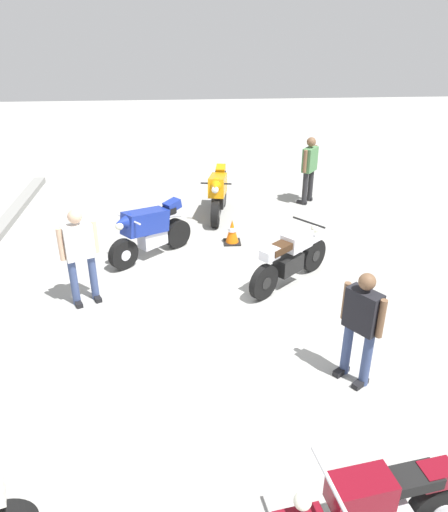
{
  "coord_description": "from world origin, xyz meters",
  "views": [
    {
      "loc": [
        -7.05,
        0.29,
        4.67
      ],
      "look_at": [
        0.58,
        -0.23,
        0.75
      ],
      "focal_mm": 35.25,
      "sensor_mm": 36.0,
      "label": 1
    }
  ],
  "objects_px": {
    "motorcycle_silver_cruiser": "(290,258)",
    "motorcycle_blue_sportbike": "(150,230)",
    "motorcycle_orange_sportbike": "(218,192)",
    "motorcycle_maroon_cruiser": "(373,510)",
    "person_in_white_shirt": "(80,251)",
    "traffic_cone": "(232,232)",
    "person_in_black_shirt": "(361,322)",
    "person_in_green_shirt": "(309,166)"
  },
  "relations": [
    {
      "from": "motorcycle_maroon_cruiser",
      "to": "traffic_cone",
      "type": "relative_size",
      "value": 3.92
    },
    {
      "from": "traffic_cone",
      "to": "motorcycle_maroon_cruiser",
      "type": "bearing_deg",
      "value": -173.87
    },
    {
      "from": "person_in_green_shirt",
      "to": "person_in_black_shirt",
      "type": "height_order",
      "value": "person_in_green_shirt"
    },
    {
      "from": "motorcycle_orange_sportbike",
      "to": "motorcycle_maroon_cruiser",
      "type": "xyz_separation_m",
      "value": [
        -8.33,
        -0.94,
        -0.07
      ]
    },
    {
      "from": "motorcycle_silver_cruiser",
      "to": "person_in_white_shirt",
      "type": "bearing_deg",
      "value": 144.21
    },
    {
      "from": "traffic_cone",
      "to": "motorcycle_blue_sportbike",
      "type": "bearing_deg",
      "value": 107.95
    },
    {
      "from": "motorcycle_orange_sportbike",
      "to": "motorcycle_blue_sportbike",
      "type": "distance_m",
      "value": 2.56
    },
    {
      "from": "motorcycle_silver_cruiser",
      "to": "person_in_green_shirt",
      "type": "height_order",
      "value": "person_in_green_shirt"
    },
    {
      "from": "traffic_cone",
      "to": "motorcycle_silver_cruiser",
      "type": "bearing_deg",
      "value": -153.53
    },
    {
      "from": "motorcycle_silver_cruiser",
      "to": "motorcycle_blue_sportbike",
      "type": "distance_m",
      "value": 2.87
    },
    {
      "from": "motorcycle_blue_sportbike",
      "to": "person_in_green_shirt",
      "type": "distance_m",
      "value": 4.75
    },
    {
      "from": "motorcycle_blue_sportbike",
      "to": "person_in_black_shirt",
      "type": "height_order",
      "value": "person_in_black_shirt"
    },
    {
      "from": "motorcycle_blue_sportbike",
      "to": "person_in_white_shirt",
      "type": "height_order",
      "value": "person_in_white_shirt"
    },
    {
      "from": "motorcycle_orange_sportbike",
      "to": "motorcycle_maroon_cruiser",
      "type": "height_order",
      "value": "motorcycle_orange_sportbike"
    },
    {
      "from": "motorcycle_silver_cruiser",
      "to": "motorcycle_orange_sportbike",
      "type": "bearing_deg",
      "value": 66.71
    },
    {
      "from": "motorcycle_silver_cruiser",
      "to": "traffic_cone",
      "type": "relative_size",
      "value": 3.1
    },
    {
      "from": "person_in_white_shirt",
      "to": "motorcycle_silver_cruiser",
      "type": "bearing_deg",
      "value": 68.62
    },
    {
      "from": "motorcycle_blue_sportbike",
      "to": "motorcycle_orange_sportbike",
      "type": "bearing_deg",
      "value": -167.57
    },
    {
      "from": "person_in_white_shirt",
      "to": "person_in_green_shirt",
      "type": "height_order",
      "value": "person_in_white_shirt"
    },
    {
      "from": "motorcycle_maroon_cruiser",
      "to": "person_in_white_shirt",
      "type": "bearing_deg",
      "value": -63.38
    },
    {
      "from": "motorcycle_orange_sportbike",
      "to": "motorcycle_maroon_cruiser",
      "type": "distance_m",
      "value": 8.39
    },
    {
      "from": "person_in_white_shirt",
      "to": "traffic_cone",
      "type": "bearing_deg",
      "value": 101.39
    },
    {
      "from": "motorcycle_silver_cruiser",
      "to": "person_in_white_shirt",
      "type": "relative_size",
      "value": 0.97
    },
    {
      "from": "motorcycle_blue_sportbike",
      "to": "person_in_black_shirt",
      "type": "xyz_separation_m",
      "value": [
        -3.87,
        -3.0,
        0.34
      ]
    },
    {
      "from": "person_in_green_shirt",
      "to": "person_in_white_shirt",
      "type": "bearing_deg",
      "value": 80.16
    },
    {
      "from": "person_in_white_shirt",
      "to": "motorcycle_maroon_cruiser",
      "type": "bearing_deg",
      "value": 9.45
    },
    {
      "from": "motorcycle_silver_cruiser",
      "to": "motorcycle_blue_sportbike",
      "type": "height_order",
      "value": "motorcycle_blue_sportbike"
    },
    {
      "from": "person_in_black_shirt",
      "to": "person_in_green_shirt",
      "type": "bearing_deg",
      "value": -132.92
    },
    {
      "from": "motorcycle_blue_sportbike",
      "to": "traffic_cone",
      "type": "distance_m",
      "value": 1.81
    },
    {
      "from": "motorcycle_orange_sportbike",
      "to": "motorcycle_silver_cruiser",
      "type": "xyz_separation_m",
      "value": [
        -3.34,
        -1.1,
        -0.07
      ]
    },
    {
      "from": "person_in_black_shirt",
      "to": "person_in_white_shirt",
      "type": "bearing_deg",
      "value": -65.48
    },
    {
      "from": "person_in_white_shirt",
      "to": "motorcycle_blue_sportbike",
      "type": "bearing_deg",
      "value": 120.49
    },
    {
      "from": "motorcycle_blue_sportbike",
      "to": "person_in_white_shirt",
      "type": "bearing_deg",
      "value": 15.32
    },
    {
      "from": "motorcycle_silver_cruiser",
      "to": "motorcycle_maroon_cruiser",
      "type": "relative_size",
      "value": 0.79
    },
    {
      "from": "person_in_white_shirt",
      "to": "person_in_black_shirt",
      "type": "xyz_separation_m",
      "value": [
        -2.26,
        -4.02,
        -0.04
      ]
    },
    {
      "from": "person_in_white_shirt",
      "to": "person_in_black_shirt",
      "type": "relative_size",
      "value": 1.03
    },
    {
      "from": "motorcycle_orange_sportbike",
      "to": "motorcycle_silver_cruiser",
      "type": "height_order",
      "value": "motorcycle_orange_sportbike"
    },
    {
      "from": "person_in_white_shirt",
      "to": "person_in_green_shirt",
      "type": "xyz_separation_m",
      "value": [
        4.43,
        -4.82,
        -0.01
      ]
    },
    {
      "from": "motorcycle_maroon_cruiser",
      "to": "traffic_cone",
      "type": "bearing_deg",
      "value": -93.8
    },
    {
      "from": "person_in_green_shirt",
      "to": "motorcycle_maroon_cruiser",
      "type": "bearing_deg",
      "value": 118.92
    },
    {
      "from": "motorcycle_maroon_cruiser",
      "to": "person_in_green_shirt",
      "type": "height_order",
      "value": "person_in_green_shirt"
    },
    {
      "from": "motorcycle_orange_sportbike",
      "to": "motorcycle_silver_cruiser",
      "type": "bearing_deg",
      "value": 27.27
    }
  ]
}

